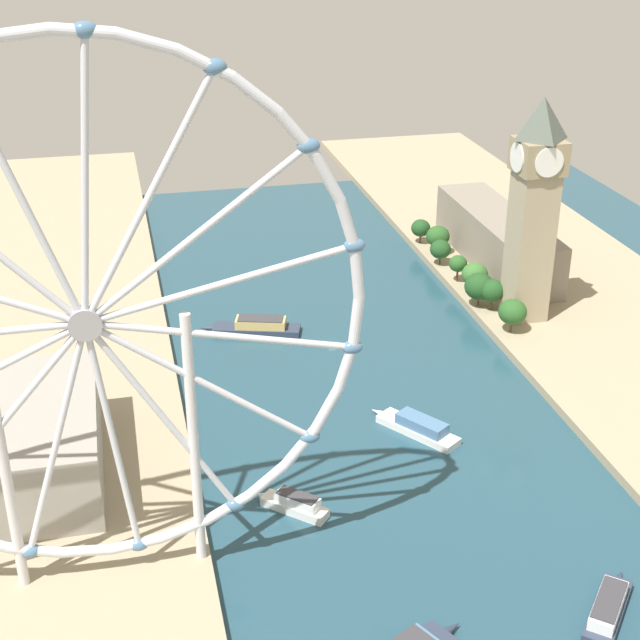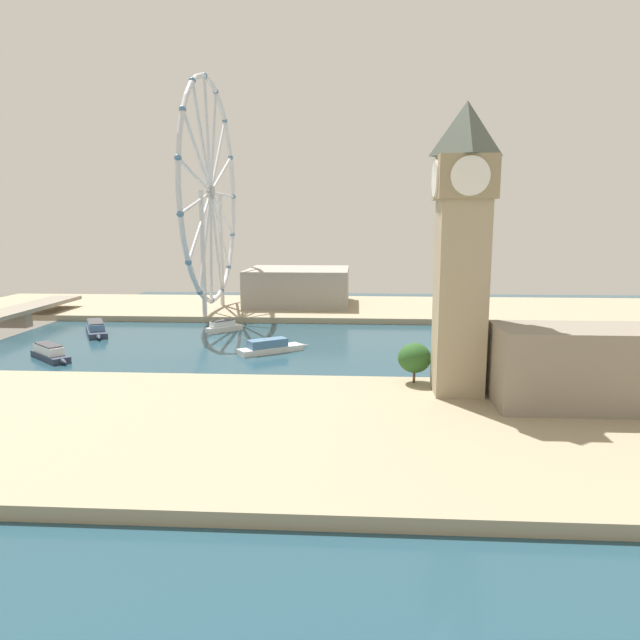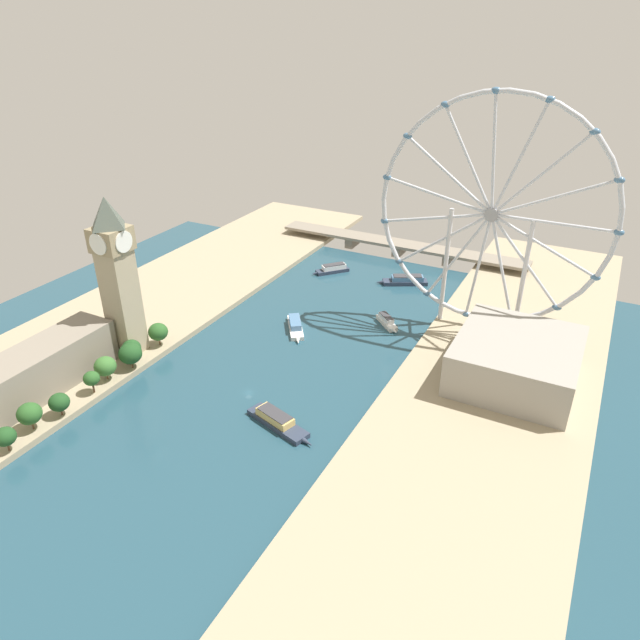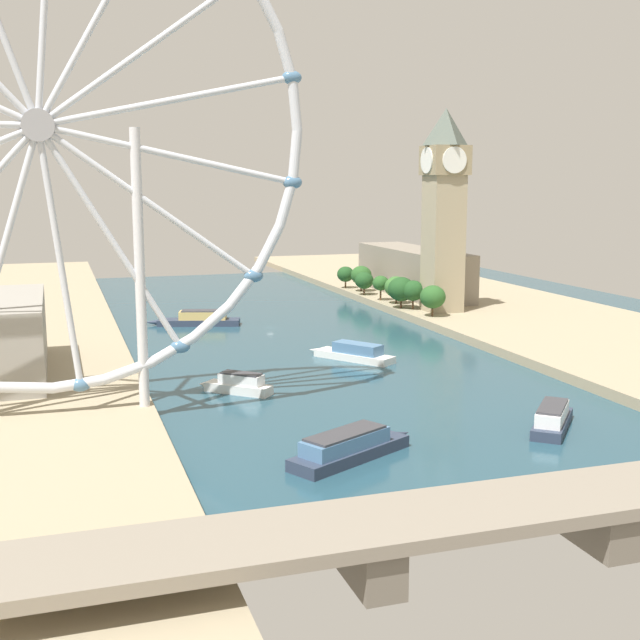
% 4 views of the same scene
% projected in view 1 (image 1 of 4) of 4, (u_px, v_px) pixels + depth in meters
% --- Properties ---
extents(ground_plane, '(372.77, 372.77, 0.00)m').
position_uv_depth(ground_plane, '(332.00, 343.00, 330.73)').
color(ground_plane, '#234756').
extents(riverbank_left, '(90.00, 520.00, 3.00)m').
position_uv_depth(riverbank_left, '(594.00, 312.00, 350.72)').
color(riverbank_left, tan).
rests_on(riverbank_left, ground_plane).
extents(riverbank_right, '(90.00, 520.00, 3.00)m').
position_uv_depth(riverbank_right, '(36.00, 370.00, 309.44)').
color(riverbank_right, tan).
rests_on(riverbank_right, ground_plane).
extents(clock_tower, '(16.66, 16.66, 80.64)m').
position_uv_depth(clock_tower, '(534.00, 207.00, 325.89)').
color(clock_tower, tan).
rests_on(clock_tower, riverbank_left).
extents(parliament_block, '(22.00, 86.46, 21.26)m').
position_uv_depth(parliament_block, '(497.00, 239.00, 386.63)').
color(parliament_block, gray).
rests_on(parliament_block, riverbank_left).
extents(tree_row_embankment, '(14.14, 100.91, 13.06)m').
position_uv_depth(tree_row_embankment, '(467.00, 270.00, 364.29)').
color(tree_row_embankment, '#513823').
rests_on(tree_row_embankment, riverbank_left).
extents(ferris_wheel, '(120.14, 3.20, 123.70)m').
position_uv_depth(ferris_wheel, '(85.00, 326.00, 191.21)').
color(ferris_wheel, silver).
rests_on(ferris_wheel, riverbank_right).
extents(tour_boat_0, '(21.54, 28.07, 5.49)m').
position_uv_depth(tour_boat_0, '(418.00, 427.00, 276.37)').
color(tour_boat_0, white).
rests_on(tour_boat_0, ground_plane).
extents(tour_boat_1, '(20.77, 22.90, 5.85)m').
position_uv_depth(tour_boat_1, '(608.00, 607.00, 208.05)').
color(tour_boat_1, '#2D384C').
rests_on(tour_boat_1, ground_plane).
extents(tour_boat_3, '(18.36, 17.25, 5.62)m').
position_uv_depth(tour_boat_3, '(294.00, 504.00, 242.49)').
color(tour_boat_3, white).
rests_on(tour_boat_3, ground_plane).
extents(tour_boat_4, '(36.79, 16.78, 5.88)m').
position_uv_depth(tour_boat_4, '(257.00, 327.00, 337.29)').
color(tour_boat_4, '#2D384C').
rests_on(tour_boat_4, ground_plane).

